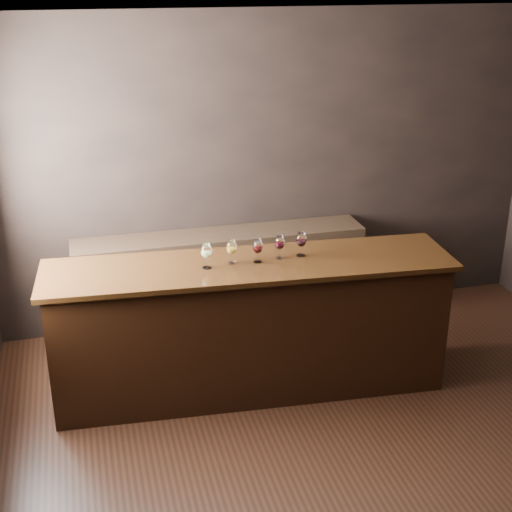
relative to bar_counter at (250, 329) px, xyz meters
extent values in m
plane|color=black|center=(0.53, -0.99, -0.52)|extent=(5.00, 5.00, 0.00)
cube|color=black|center=(0.53, 1.26, 0.88)|extent=(5.00, 0.02, 2.80)
cube|color=silver|center=(0.53, -0.99, 2.28)|extent=(5.00, 4.50, 0.02)
cube|color=black|center=(0.00, 0.00, 0.00)|extent=(3.00, 0.84, 1.04)
cube|color=black|center=(0.00, 0.00, 0.54)|extent=(3.11, 0.92, 0.04)
cube|color=black|center=(-0.01, 1.04, -0.05)|extent=(2.58, 0.40, 0.93)
cylinder|color=white|center=(-0.33, -0.01, 0.56)|extent=(0.07, 0.07, 0.00)
cylinder|color=white|center=(-0.33, -0.01, 0.60)|extent=(0.01, 0.01, 0.07)
ellipsoid|color=white|center=(-0.33, -0.01, 0.69)|extent=(0.08, 0.08, 0.11)
cylinder|color=white|center=(-0.33, -0.01, 0.74)|extent=(0.06, 0.06, 0.01)
ellipsoid|color=#D9DF78|center=(-0.33, -0.01, 0.67)|extent=(0.06, 0.06, 0.05)
cylinder|color=white|center=(-0.13, 0.03, 0.56)|extent=(0.06, 0.06, 0.00)
cylinder|color=white|center=(-0.13, 0.03, 0.60)|extent=(0.01, 0.01, 0.07)
ellipsoid|color=white|center=(-0.13, 0.03, 0.68)|extent=(0.08, 0.08, 0.11)
cylinder|color=white|center=(-0.13, 0.03, 0.73)|extent=(0.06, 0.06, 0.01)
ellipsoid|color=#B4831D|center=(-0.13, 0.03, 0.67)|extent=(0.06, 0.06, 0.05)
cylinder|color=white|center=(0.06, 0.00, 0.56)|extent=(0.06, 0.06, 0.00)
cylinder|color=white|center=(0.06, 0.00, 0.60)|extent=(0.01, 0.01, 0.07)
ellipsoid|color=white|center=(0.06, 0.00, 0.68)|extent=(0.08, 0.08, 0.11)
cylinder|color=white|center=(0.06, 0.00, 0.73)|extent=(0.06, 0.06, 0.01)
ellipsoid|color=black|center=(0.06, 0.00, 0.66)|extent=(0.06, 0.06, 0.05)
cylinder|color=white|center=(0.24, 0.03, 0.56)|extent=(0.06, 0.06, 0.00)
cylinder|color=white|center=(0.24, 0.03, 0.60)|extent=(0.01, 0.01, 0.07)
ellipsoid|color=white|center=(0.24, 0.03, 0.68)|extent=(0.08, 0.08, 0.11)
cylinder|color=white|center=(0.24, 0.03, 0.73)|extent=(0.06, 0.06, 0.01)
ellipsoid|color=black|center=(0.24, 0.03, 0.67)|extent=(0.06, 0.06, 0.05)
cylinder|color=white|center=(0.41, 0.04, 0.56)|extent=(0.07, 0.07, 0.00)
cylinder|color=white|center=(0.41, 0.04, 0.60)|extent=(0.01, 0.01, 0.07)
ellipsoid|color=white|center=(0.41, 0.04, 0.69)|extent=(0.08, 0.08, 0.11)
cylinder|color=white|center=(0.41, 0.04, 0.74)|extent=(0.06, 0.06, 0.01)
ellipsoid|color=black|center=(0.41, 0.04, 0.67)|extent=(0.06, 0.06, 0.05)
camera|label=1|loc=(-1.17, -4.71, 2.63)|focal=50.00mm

